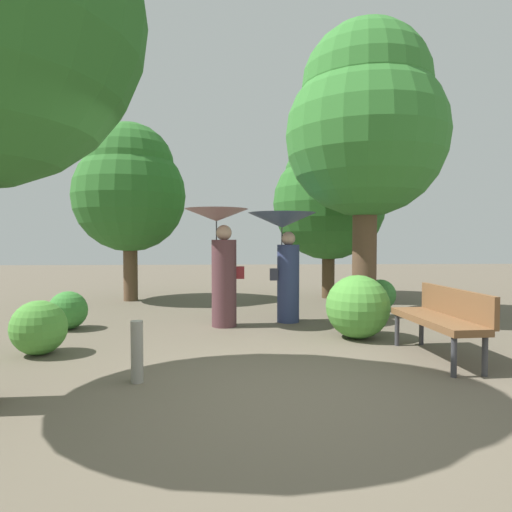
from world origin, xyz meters
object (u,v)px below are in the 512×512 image
Objects in this scene: park_bench at (443,316)px; tree_near_left at (130,187)px; person_right at (284,243)px; tree_mid_right at (366,122)px; path_marker_post at (137,352)px; tree_near_right at (329,196)px; person_left at (221,250)px.

park_bench is 0.38× the size of tree_near_left.
person_right is 0.46× the size of tree_near_left.
tree_near_left reaches higher than person_right.
tree_mid_right reaches higher than tree_near_left.
park_bench is at bearing 11.47° from path_marker_post.
tree_near_left is at bearing -176.87° from tree_near_right.
person_left reaches higher than path_marker_post.
tree_near_right is (2.46, 3.32, 1.20)m from person_left.
person_left is 4.30m from tree_near_right.
tree_mid_right is (0.10, -2.59, 1.07)m from tree_near_right.
park_bench is 7.34m from tree_near_left.
tree_mid_right is at bearing 46.43° from path_marker_post.
person_right is at bearing -115.07° from tree_near_right.
tree_near_right is 6.37× the size of path_marker_post.
tree_mid_right is (-0.11, 2.78, 2.99)m from park_bench.
person_right is 3.71m from path_marker_post.
person_right is at bearing -165.03° from tree_mid_right.
tree_mid_right is 8.58× the size of path_marker_post.
tree_near_left is at bearing 153.69° from tree_mid_right.
path_marker_post is at bearing -117.84° from tree_near_right.
tree_near_right is 0.74× the size of tree_mid_right.
tree_mid_right is at bearing -87.79° from tree_near_right.
tree_near_right reaches higher than path_marker_post.
tree_near_right is (1.40, 2.99, 1.09)m from person_right.
tree_near_left is 6.40m from path_marker_post.
person_right is 3.03× the size of path_marker_post.
park_bench is 5.71m from tree_near_right.
tree_near_right reaches higher than park_bench.
person_right reaches higher than path_marker_post.
tree_near_right is (4.63, 0.25, -0.15)m from tree_near_left.
path_marker_post is at bearing -76.21° from tree_near_left.
tree_mid_right reaches higher than person_left.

